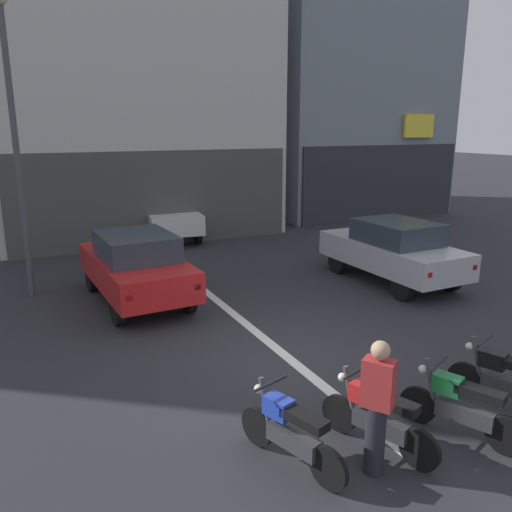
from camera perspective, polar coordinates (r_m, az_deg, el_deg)
The scene contains 13 objects.
ground_plane at distance 9.20m, azimuth 3.89°, elevation -11.48°, with size 120.00×120.00×0.00m, color #2B2B30.
lane_centre_line at distance 14.38m, azimuth -8.01°, elevation -1.98°, with size 0.20×18.00×0.01m, color silver.
building_mid_block at distance 22.14m, azimuth -14.75°, elevation 18.39°, with size 9.91×9.35×11.53m.
building_far_right at distance 26.25m, azimuth 8.85°, elevation 19.92°, with size 8.39×7.90×13.34m.
car_red_crossing_near at distance 12.13m, azimuth -13.21°, elevation -0.97°, with size 1.96×4.18×1.64m.
car_silver_parked_kerbside at distance 13.78m, azimuth 14.98°, elevation 0.74°, with size 1.83×4.13×1.64m.
car_white_down_street at distance 19.02m, azimuth -9.68°, elevation 4.66°, with size 2.26×4.29×1.64m.
street_lamp at distance 13.01m, azimuth -25.43°, elevation 13.63°, with size 0.36×0.36×6.83m.
motorcycle_blue_row_leftmost at distance 6.48m, azimuth 3.79°, elevation -18.85°, with size 0.67×1.61×0.98m.
motorcycle_red_row_left_mid at distance 6.91m, azimuth 13.31°, elevation -16.95°, with size 0.71×1.59×0.98m.
motorcycle_green_row_centre at distance 7.45m, azimuth 21.80°, elevation -15.19°, with size 0.77×1.56×0.98m.
motorcycle_black_row_right_mid at distance 8.39m, azimuth 25.94°, elevation -12.18°, with size 0.72×1.58×0.98m.
person_by_motorcycles at distance 6.30m, azimuth 13.31°, elevation -16.01°, with size 0.38×0.42×1.67m.
Camera 1 is at (-4.16, -7.18, 3.99)m, focal length 35.96 mm.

